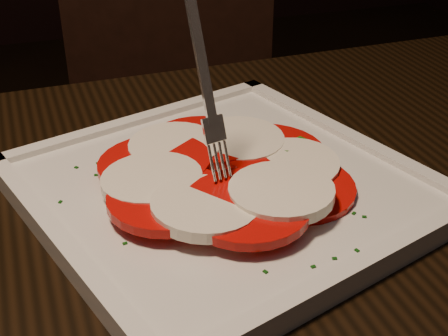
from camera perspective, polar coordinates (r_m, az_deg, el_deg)
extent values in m
cube|color=black|center=(0.49, 0.02, -11.07)|extent=(1.22, 0.83, 0.04)
cylinder|color=black|center=(1.18, 19.75, -7.92)|extent=(0.06, 0.06, 0.71)
cube|color=black|center=(1.21, -4.63, 0.48)|extent=(0.51, 0.51, 0.04)
cube|color=black|center=(1.29, -5.15, 14.45)|extent=(0.42, 0.14, 0.46)
cylinder|color=black|center=(1.23, -12.76, -14.06)|extent=(0.04, 0.04, 0.41)
cylinder|color=black|center=(1.22, 4.59, -13.46)|extent=(0.04, 0.04, 0.41)
cylinder|color=black|center=(1.51, -11.16, -4.45)|extent=(0.04, 0.04, 0.41)
cylinder|color=black|center=(1.50, 2.61, -3.94)|extent=(0.04, 0.04, 0.41)
cube|color=silver|center=(0.55, 0.00, -2.02)|extent=(0.40, 0.40, 0.01)
cylinder|color=#C40404|center=(0.53, 6.61, -1.82)|extent=(0.10, 0.10, 0.01)
cylinder|color=silver|center=(0.56, 6.21, 0.15)|extent=(0.09, 0.09, 0.02)
cylinder|color=#C40404|center=(0.58, 4.28, 1.55)|extent=(0.10, 0.10, 0.01)
cylinder|color=silver|center=(0.59, 1.43, 2.47)|extent=(0.09, 0.09, 0.01)
cylinder|color=#C40404|center=(0.59, -1.73, 2.45)|extent=(0.10, 0.10, 0.01)
cylinder|color=silver|center=(0.58, -4.54, 1.84)|extent=(0.09, 0.09, 0.01)
cylinder|color=#C40404|center=(0.56, -6.35, 0.44)|extent=(0.10, 0.10, 0.01)
cylinder|color=silver|center=(0.53, -6.61, -1.14)|extent=(0.09, 0.09, 0.01)
cylinder|color=#C40404|center=(0.50, -4.99, -2.79)|extent=(0.10, 0.10, 0.01)
cylinder|color=silver|center=(0.49, -1.75, -3.60)|extent=(0.09, 0.09, 0.01)
cylinder|color=#C40404|center=(0.49, 2.12, -3.52)|extent=(0.10, 0.10, 0.01)
cylinder|color=silver|center=(0.50, 5.25, -2.21)|extent=(0.09, 0.09, 0.01)
cube|color=#155F10|center=(0.58, 5.52, 1.62)|extent=(0.04, 0.03, 0.00)
cube|color=#155F10|center=(0.55, -5.44, -0.01)|extent=(0.04, 0.04, 0.00)
cube|color=#155F10|center=(0.48, 2.22, -4.87)|extent=(0.04, 0.05, 0.00)
cube|color=#155F10|center=(0.59, 6.39, 2.19)|extent=(0.04, 0.03, 0.00)
cube|color=#155F10|center=(0.56, -6.21, 0.70)|extent=(0.05, 0.02, 0.01)
cube|color=#155F10|center=(0.50, -5.55, -3.43)|extent=(0.04, 0.02, 0.00)
cube|color=#155F10|center=(0.59, 3.69, 2.25)|extent=(0.02, 0.03, 0.00)
cube|color=#0C3D0B|center=(0.58, -13.35, 0.05)|extent=(0.00, 0.00, 0.00)
cube|color=#0C3D0B|center=(0.52, 11.79, -4.07)|extent=(0.00, 0.00, 0.00)
cube|color=#0C3D0B|center=(0.54, -14.74, -3.02)|extent=(0.00, 0.00, 0.00)
cube|color=#0C3D0B|center=(0.47, 10.08, -8.15)|extent=(0.00, 0.00, 0.00)
cube|color=#0C3D0B|center=(0.55, -10.07, -1.33)|extent=(0.00, 0.00, 0.00)
cube|color=#0C3D0B|center=(0.59, -11.48, 0.41)|extent=(0.00, 0.00, 0.00)
cube|color=#0C3D0B|center=(0.51, 12.71, -4.38)|extent=(0.00, 0.00, 0.00)
cube|color=#0C3D0B|center=(0.61, 8.43, 1.98)|extent=(0.00, 0.00, 0.00)
cube|color=#0C3D0B|center=(0.46, 8.16, -8.92)|extent=(0.00, 0.00, 0.00)
cube|color=#0C3D0B|center=(0.58, 9.20, 0.61)|extent=(0.00, 0.00, 0.00)
cube|color=#0C3D0B|center=(0.45, 3.81, -9.45)|extent=(0.00, 0.00, 0.00)
cube|color=#0C3D0B|center=(0.57, -9.63, -0.02)|extent=(0.00, 0.00, 0.00)
cube|color=#0C3D0B|center=(0.65, 3.13, 4.11)|extent=(0.00, 0.00, 0.00)
cube|color=#0C3D0B|center=(0.58, -9.51, 0.54)|extent=(0.00, 0.00, 0.00)
cube|color=#0C3D0B|center=(0.62, -5.22, 2.60)|extent=(0.00, 0.00, 0.00)
cube|color=#0C3D0B|center=(0.48, -9.04, -6.83)|extent=(0.00, 0.00, 0.00)
cube|color=#0C3D0B|center=(0.62, -6.31, 2.63)|extent=(0.00, 0.00, 0.00)
cube|color=#0C3D0B|center=(0.48, 12.05, -7.38)|extent=(0.00, 0.00, 0.00)
cube|color=#0C3D0B|center=(0.57, -11.60, -0.64)|extent=(0.00, 0.00, 0.00)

